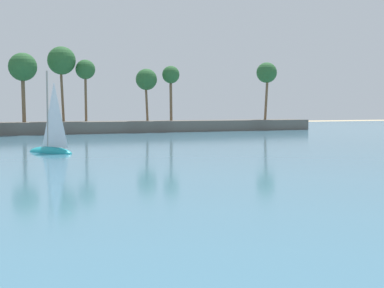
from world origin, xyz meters
The scene contains 3 objects.
sea centered at (0.00, 61.65, 0.03)m, with size 220.00×110.66×0.06m, color teal.
palm_headland centered at (0.27, 77.11, 3.48)m, with size 99.58×6.27×12.96m.
sailboat_near_shore centered at (1.99, 44.01, 0.73)m, with size 4.00×5.16×7.42m.
Camera 1 is at (-4.09, -0.63, 3.85)m, focal length 48.28 mm.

